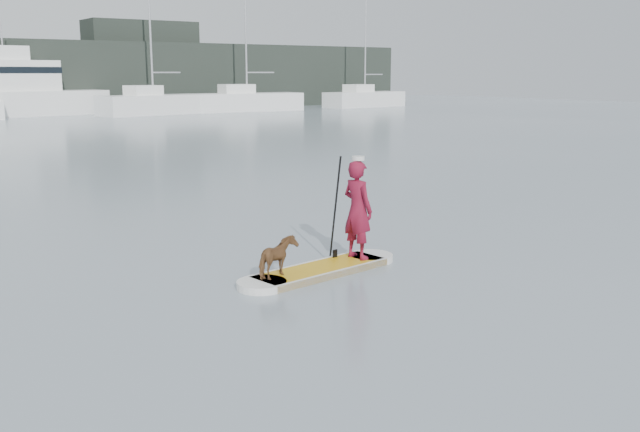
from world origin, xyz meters
TOP-DOWN VIEW (x-y plane):
  - ground at (0.00, 0.00)m, footprint 140.00×140.00m
  - paddleboard at (-0.51, -1.79)m, footprint 3.28×1.13m
  - paddler at (0.38, -1.67)m, footprint 0.49×0.68m
  - white_cap at (0.38, -1.67)m, footprint 0.22×0.22m
  - dog at (-1.43, -1.91)m, footprint 0.85×0.64m
  - paddle at (0.07, -1.42)m, footprint 0.10×0.30m
  - sailboat_e at (14.84, 43.94)m, footprint 9.29×4.51m
  - sailboat_f at (23.58, 44.24)m, footprint 9.99×3.63m
  - motor_yacht_a at (5.88, 48.02)m, footprint 12.16×5.44m
  - shore_building_east at (18.00, 54.00)m, footprint 10.00×4.00m
  - sailboat_g at (36.81, 44.32)m, footprint 9.33×4.01m

SIDE VIEW (x-z plane):
  - ground at x=0.00m, z-range 0.00..0.00m
  - paddleboard at x=-0.51m, z-range 0.00..0.12m
  - dog at x=-1.43m, z-range 0.12..0.77m
  - paddle at x=0.07m, z-range -0.20..1.80m
  - sailboat_g at x=36.81m, z-range -5.41..7.15m
  - sailboat_e at x=14.84m, z-range -5.53..7.38m
  - sailboat_f at x=23.58m, z-range -6.34..8.32m
  - paddler at x=0.38m, z-range 0.12..1.86m
  - white_cap at x=0.38m, z-range 1.86..1.93m
  - motor_yacht_a at x=5.88m, z-range -1.54..5.50m
  - shore_building_east at x=18.00m, z-range 0.00..8.00m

